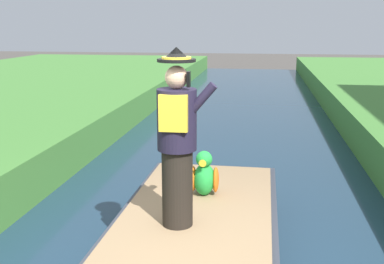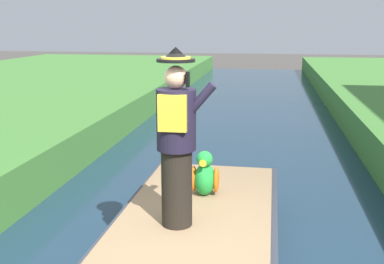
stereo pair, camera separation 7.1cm
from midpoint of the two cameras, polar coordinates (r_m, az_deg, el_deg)
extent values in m
cube|color=#333842|center=(5.30, -0.06, -13.74)|extent=(1.83, 4.21, 0.56)
cube|color=#997A56|center=(5.17, -0.07, -10.73)|extent=(1.68, 3.87, 0.05)
cylinder|color=black|center=(4.85, -2.23, -6.82)|extent=(0.32, 0.32, 0.82)
cylinder|color=black|center=(4.66, -2.31, 1.53)|extent=(0.40, 0.40, 0.62)
cube|color=gold|center=(4.45, -2.78, 2.30)|extent=(0.28, 0.06, 0.36)
sphere|color=#DBA884|center=(4.59, -2.36, 6.73)|extent=(0.23, 0.23, 0.23)
cylinder|color=black|center=(4.57, -2.38, 8.78)|extent=(0.38, 0.38, 0.03)
cone|color=black|center=(4.57, -2.39, 9.66)|extent=(0.26, 0.26, 0.12)
cylinder|color=gold|center=(4.57, -2.38, 9.10)|extent=(0.29, 0.29, 0.02)
cylinder|color=black|center=(4.55, 0.30, 3.56)|extent=(0.38, 0.09, 0.43)
cube|color=black|center=(4.51, -0.87, 6.50)|extent=(0.03, 0.08, 0.15)
ellipsoid|color=green|center=(5.74, 1.17, -5.81)|extent=(0.26, 0.32, 0.40)
sphere|color=green|center=(5.62, 1.13, -3.34)|extent=(0.20, 0.20, 0.20)
cone|color=yellow|center=(5.53, 0.99, -3.74)|extent=(0.09, 0.09, 0.09)
ellipsoid|color=orange|center=(5.76, -0.22, -5.75)|extent=(0.08, 0.20, 0.32)
ellipsoid|color=orange|center=(5.73, 2.57, -5.88)|extent=(0.08, 0.20, 0.32)
camera|label=1|loc=(0.04, -90.40, -0.09)|focal=43.44mm
camera|label=2|loc=(0.04, 89.60, 0.09)|focal=43.44mm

